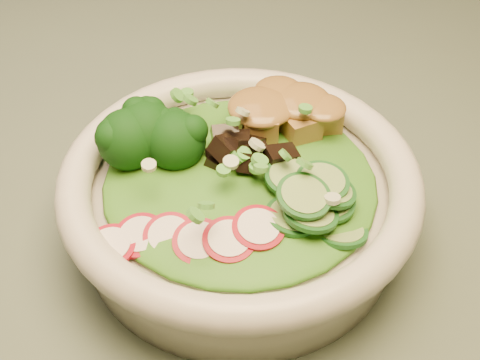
{
  "coord_description": "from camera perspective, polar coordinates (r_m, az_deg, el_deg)",
  "views": [
    {
      "loc": [
        0.13,
        -0.47,
        1.17
      ],
      "look_at": [
        0.16,
        -0.09,
        0.81
      ],
      "focal_mm": 50.0,
      "sensor_mm": 36.0,
      "label": 1
    }
  ],
  "objects": [
    {
      "name": "tofu_cubes",
      "position": [
        0.56,
        3.28,
        5.18
      ],
      "size": [
        0.11,
        0.08,
        0.04
      ],
      "primitive_type": null,
      "rotation": [
        0.0,
        0.0,
        -0.21
      ],
      "color": "#925F30",
      "rests_on": "salad_bowl"
    },
    {
      "name": "scallion_garnish",
      "position": [
        0.5,
        0.0,
        2.21
      ],
      "size": [
        0.2,
        0.2,
        0.03
      ],
      "primitive_type": null,
      "color": "#51A83B",
      "rests_on": "salad_bowl"
    },
    {
      "name": "salad_bowl",
      "position": [
        0.53,
        0.0,
        -1.6
      ],
      "size": [
        0.28,
        0.28,
        0.08
      ],
      "rotation": [
        0.0,
        0.0,
        -0.21
      ],
      "color": "beige",
      "rests_on": "dining_table"
    },
    {
      "name": "broccoli_florets",
      "position": [
        0.53,
        -6.45,
        3.47
      ],
      "size": [
        0.1,
        0.09,
        0.05
      ],
      "primitive_type": null,
      "rotation": [
        0.0,
        0.0,
        -0.21
      ],
      "color": "black",
      "rests_on": "salad_bowl"
    },
    {
      "name": "radish_slices",
      "position": [
        0.47,
        -3.53,
        -4.82
      ],
      "size": [
        0.12,
        0.06,
        0.02
      ],
      "primitive_type": null,
      "rotation": [
        0.0,
        0.0,
        -0.21
      ],
      "color": "maroon",
      "rests_on": "salad_bowl"
    },
    {
      "name": "lettuce_bed",
      "position": [
        0.52,
        0.0,
        0.08
      ],
      "size": [
        0.21,
        0.21,
        0.03
      ],
      "primitive_type": "ellipsoid",
      "color": "#326916",
      "rests_on": "salad_bowl"
    },
    {
      "name": "peanut_sauce",
      "position": [
        0.55,
        3.34,
        6.3
      ],
      "size": [
        0.07,
        0.06,
        0.02
      ],
      "primitive_type": "ellipsoid",
      "color": "brown",
      "rests_on": "tofu_cubes"
    },
    {
      "name": "mushroom_heap",
      "position": [
        0.52,
        0.64,
        2.16
      ],
      "size": [
        0.09,
        0.09,
        0.04
      ],
      "primitive_type": null,
      "rotation": [
        0.0,
        0.0,
        -0.21
      ],
      "color": "black",
      "rests_on": "salad_bowl"
    },
    {
      "name": "dining_table",
      "position": [
        0.72,
        -12.95,
        -5.91
      ],
      "size": [
        1.2,
        0.8,
        0.75
      ],
      "color": "black",
      "rests_on": "ground"
    },
    {
      "name": "cucumber_slices",
      "position": [
        0.49,
        7.07,
        -1.4
      ],
      "size": [
        0.09,
        0.09,
        0.04
      ],
      "primitive_type": null,
      "rotation": [
        0.0,
        0.0,
        -0.21
      ],
      "color": "#89AB5F",
      "rests_on": "salad_bowl"
    }
  ]
}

